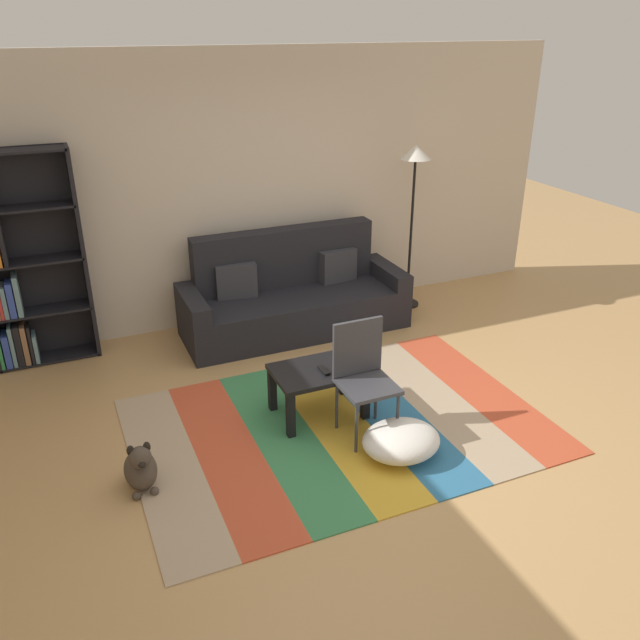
% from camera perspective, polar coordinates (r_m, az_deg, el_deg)
% --- Properties ---
extents(ground_plane, '(14.00, 14.00, 0.00)m').
position_cam_1_polar(ground_plane, '(5.12, 4.01, -10.01)').
color(ground_plane, tan).
extents(back_wall, '(6.80, 0.10, 2.70)m').
position_cam_1_polar(back_wall, '(6.75, -5.72, 11.27)').
color(back_wall, beige).
rests_on(back_wall, ground_plane).
extents(rug, '(3.15, 2.15, 0.01)m').
position_cam_1_polar(rug, '(5.21, 1.68, -9.20)').
color(rug, tan).
rests_on(rug, ground_plane).
extents(couch, '(2.26, 0.80, 1.00)m').
position_cam_1_polar(couch, '(6.65, -2.41, 1.96)').
color(couch, black).
rests_on(couch, ground_plane).
extents(bookshelf, '(0.90, 0.28, 1.95)m').
position_cam_1_polar(bookshelf, '(6.35, -24.83, 4.08)').
color(bookshelf, black).
rests_on(bookshelf, ground_plane).
extents(coffee_table, '(0.71, 0.49, 0.41)m').
position_cam_1_polar(coffee_table, '(5.18, -0.15, -5.06)').
color(coffee_table, black).
rests_on(coffee_table, rug).
extents(pouf, '(0.58, 0.50, 0.23)m').
position_cam_1_polar(pouf, '(4.87, 7.09, -10.41)').
color(pouf, white).
rests_on(pouf, rug).
extents(dog, '(0.22, 0.35, 0.40)m').
position_cam_1_polar(dog, '(4.68, -15.39, -12.34)').
color(dog, '#473D33').
rests_on(dog, ground_plane).
extents(standing_lamp, '(0.32, 0.32, 1.76)m').
position_cam_1_polar(standing_lamp, '(6.95, 8.25, 12.52)').
color(standing_lamp, black).
rests_on(standing_lamp, ground_plane).
extents(tv_remote, '(0.05, 0.15, 0.02)m').
position_cam_1_polar(tv_remote, '(5.10, 0.32, -4.41)').
color(tv_remote, black).
rests_on(tv_remote, coffee_table).
extents(folding_chair, '(0.40, 0.40, 0.90)m').
position_cam_1_polar(folding_chair, '(4.90, 3.74, -4.34)').
color(folding_chair, '#38383D').
rests_on(folding_chair, ground_plane).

